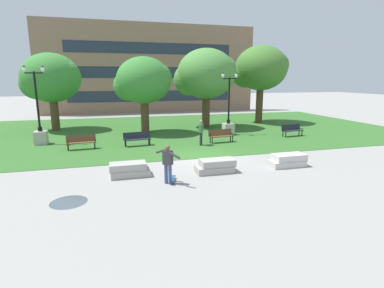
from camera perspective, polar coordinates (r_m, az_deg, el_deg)
name	(u,v)px	position (r m, az deg, el deg)	size (l,w,h in m)	color
ground_plane	(202,159)	(16.98, 1.97, -2.79)	(140.00, 140.00, 0.00)	gray
grass_lawn	(169,130)	(26.48, -4.46, 2.70)	(40.00, 20.00, 0.02)	#336628
concrete_block_center	(129,170)	(14.20, -11.84, -4.83)	(1.84, 0.90, 0.64)	#9E9991
concrete_block_left	(216,166)	(14.50, 4.53, -4.23)	(1.87, 0.90, 0.64)	#9E9991
concrete_block_right	(288,160)	(16.21, 17.76, -3.01)	(1.86, 0.90, 0.64)	#BCB7B2
person_skateboarder	(168,162)	(12.77, -4.63, -3.39)	(0.86, 1.31, 1.71)	#384C7A
skateboard	(173,180)	(13.28, -3.67, -6.80)	(0.45, 1.04, 0.14)	#2D4C75
puddle	(69,202)	(12.06, -22.43, -10.20)	(1.33, 1.33, 0.01)	#47515B
park_bench_near_left	(137,138)	(20.39, -10.42, 1.13)	(1.85, 0.72, 0.90)	#1E232D
park_bench_near_right	(81,141)	(20.33, -20.35, 0.52)	(1.84, 0.69, 0.90)	brown
park_bench_far_left	(221,135)	(21.23, 5.52, 1.72)	(1.85, 0.71, 0.90)	brown
park_bench_far_right	(292,129)	(24.70, 18.48, 2.64)	(1.86, 0.77, 0.90)	#1E232D
lamp_post_right	(40,129)	(22.87, -26.97, 2.58)	(1.32, 0.80, 5.27)	#ADA89E
lamp_post_center	(228,122)	(24.15, 6.95, 4.14)	(1.32, 0.80, 4.91)	#ADA89E
tree_far_right	(51,79)	(28.53, -25.34, 11.18)	(5.08, 4.84, 6.54)	#4C3823
tree_near_right	(143,81)	(24.72, -9.30, 11.71)	(4.58, 4.36, 6.13)	#4C3823
tree_far_left	(260,69)	(31.36, 12.89, 13.78)	(5.41, 5.15, 7.63)	#4C3823
tree_near_left	(206,75)	(27.41, 2.59, 13.08)	(5.44, 5.18, 7.05)	#4C3823
person_bystander_near_lawn	(201,131)	(20.13, 1.74, 2.47)	(0.41, 0.70, 1.71)	#28282D
building_facade_distant	(152,69)	(40.54, -7.69, 14.01)	(28.10, 1.03, 11.36)	#8E6B56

